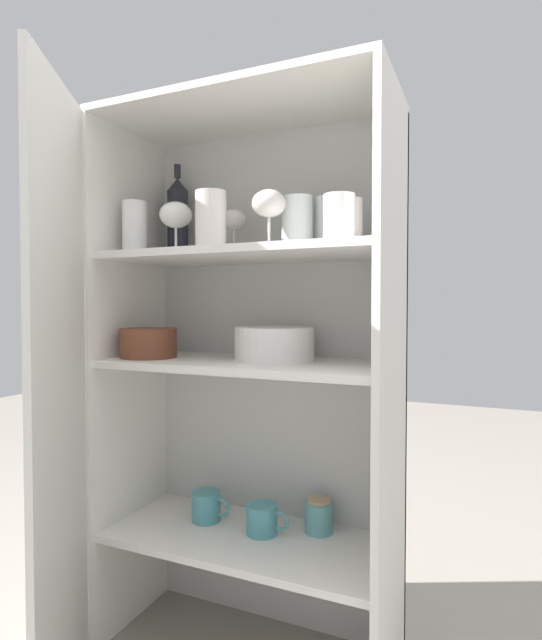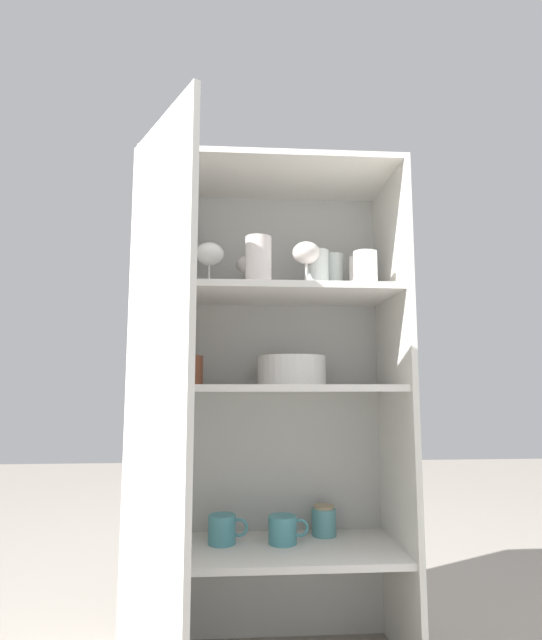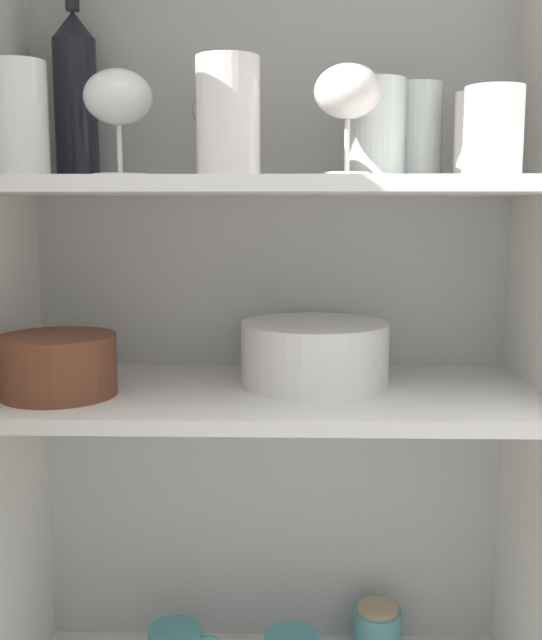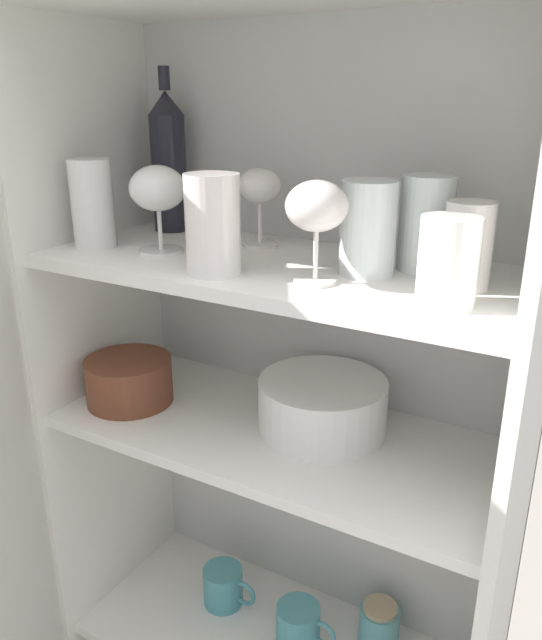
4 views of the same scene
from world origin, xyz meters
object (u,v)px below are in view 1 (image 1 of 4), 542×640
coffee_mug_primary (216,549)px  storage_jar (288,538)px  mixing_bowl_large (198,370)px  plate_stack_white (312,371)px  wine_bottle (293,146)px

coffee_mug_primary → storage_jar: (0.11, 0.13, -0.00)m
coffee_mug_primary → storage_jar: 0.17m
coffee_mug_primary → storage_jar: same height
mixing_bowl_large → storage_jar: (0.15, 0.13, -0.37)m
mixing_bowl_large → storage_jar: size_ratio=2.18×
plate_stack_white → mixing_bowl_large: plate_stack_white is taller
plate_stack_white → coffee_mug_primary: size_ratio=1.99×
plate_stack_white → mixing_bowl_large: 0.24m
mixing_bowl_large → storage_jar: mixing_bowl_large is taller
plate_stack_white → storage_jar: 0.40m
mixing_bowl_large → wine_bottle: bearing=-1.5°
plate_stack_white → storage_jar: plate_stack_white is taller
plate_stack_white → mixing_bowl_large: size_ratio=1.26×
wine_bottle → storage_jar: 0.83m
plate_stack_white → coffee_mug_primary: plate_stack_white is taller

